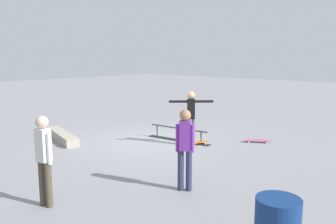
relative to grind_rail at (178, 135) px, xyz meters
name	(u,v)px	position (x,y,z in m)	size (l,w,h in m)	color
ground_plane	(154,142)	(0.41, 0.72, -0.19)	(60.00, 60.00, 0.00)	gray
grind_rail	(178,135)	(0.00, 0.00, 0.00)	(2.33, 0.45, 0.43)	black
skate_ledge	(62,136)	(2.92, 2.45, -0.06)	(2.39, 0.39, 0.26)	#B2A893
skater_main	(191,114)	(-0.70, 0.24, 0.78)	(1.03, 0.97, 1.67)	slate
skateboard_main	(196,143)	(-0.78, 0.07, -0.11)	(0.47, 0.82, 0.09)	orange
bystander_white_shirt	(44,156)	(-1.39, 5.46, 0.76)	(0.39, 0.23, 1.68)	brown
bystander_purple_shirt	(185,145)	(-2.82, 3.19, 0.76)	(0.36, 0.28, 1.68)	#2D3351
loose_skateboard_pink	(257,140)	(-2.06, -1.47, -0.11)	(0.78, 0.60, 0.09)	#E05993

